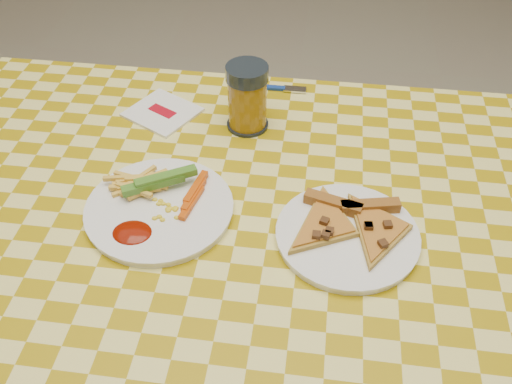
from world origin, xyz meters
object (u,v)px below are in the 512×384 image
plate_left (160,210)px  drink_glass (247,98)px  plate_right (347,236)px  table (242,244)px

plate_left → drink_glass: bearing=67.0°
plate_left → plate_right: 0.32m
table → drink_glass: bearing=95.7°
table → plate_right: size_ratio=5.62×
drink_glass → plate_left: bearing=-113.0°
plate_left → drink_glass: drink_glass is taller
table → drink_glass: (-0.03, 0.25, 0.14)m
table → drink_glass: drink_glass is taller
plate_left → drink_glass: 0.29m
table → plate_left: bearing=-175.1°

